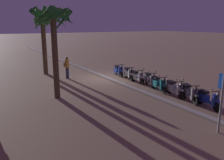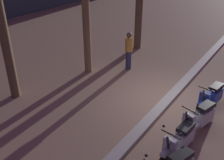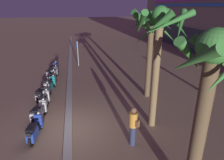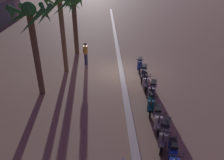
{
  "view_description": "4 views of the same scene",
  "coord_description": "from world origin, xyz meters",
  "px_view_note": "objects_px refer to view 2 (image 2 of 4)",
  "views": [
    {
      "loc": [
        -16.03,
        8.88,
        4.28
      ],
      "look_at": [
        -5.04,
        2.34,
        1.21
      ],
      "focal_mm": 37.3,
      "sensor_mm": 36.0,
      "label": 1
    },
    {
      "loc": [
        -7.9,
        -3.03,
        5.21
      ],
      "look_at": [
        -1.74,
        1.21,
        1.27
      ],
      "focal_mm": 41.64,
      "sensor_mm": 36.0,
      "label": 2
    },
    {
      "loc": [
        8.27,
        0.44,
        5.52
      ],
      "look_at": [
        -3.73,
        2.72,
        0.95
      ],
      "focal_mm": 31.9,
      "sensor_mm": 36.0,
      "label": 3
    },
    {
      "loc": [
        -14.41,
        1.02,
        6.54
      ],
      "look_at": [
        -3.7,
        0.69,
        1.21
      ],
      "focal_mm": 34.61,
      "sensor_mm": 36.0,
      "label": 4
    }
  ],
  "objects_px": {
    "scooter_blue_last_in_row": "(211,97)",
    "pedestrian_by_palm_tree": "(129,50)",
    "scooter_silver_mid_front": "(180,141)",
    "scooter_silver_far_back": "(199,118)"
  },
  "relations": [
    {
      "from": "scooter_silver_mid_front",
      "to": "scooter_silver_far_back",
      "type": "xyz_separation_m",
      "value": [
        1.29,
        -0.11,
        0.01
      ]
    },
    {
      "from": "scooter_silver_far_back",
      "to": "scooter_silver_mid_front",
      "type": "bearing_deg",
      "value": 175.12
    },
    {
      "from": "scooter_silver_mid_front",
      "to": "scooter_blue_last_in_row",
      "type": "distance_m",
      "value": 2.78
    },
    {
      "from": "scooter_silver_mid_front",
      "to": "scooter_blue_last_in_row",
      "type": "relative_size",
      "value": 1.0
    },
    {
      "from": "pedestrian_by_palm_tree",
      "to": "scooter_silver_far_back",
      "type": "bearing_deg",
      "value": -122.65
    },
    {
      "from": "scooter_silver_far_back",
      "to": "scooter_blue_last_in_row",
      "type": "height_order",
      "value": "same"
    },
    {
      "from": "scooter_silver_mid_front",
      "to": "scooter_silver_far_back",
      "type": "bearing_deg",
      "value": -4.88
    },
    {
      "from": "scooter_blue_last_in_row",
      "to": "pedestrian_by_palm_tree",
      "type": "xyz_separation_m",
      "value": [
        1.17,
        4.09,
        0.5
      ]
    },
    {
      "from": "scooter_silver_far_back",
      "to": "scooter_blue_last_in_row",
      "type": "xyz_separation_m",
      "value": [
        1.48,
        0.05,
        -0.01
      ]
    },
    {
      "from": "pedestrian_by_palm_tree",
      "to": "scooter_silver_mid_front",
      "type": "bearing_deg",
      "value": -134.41
    }
  ]
}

